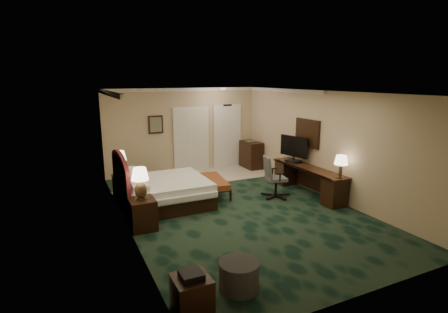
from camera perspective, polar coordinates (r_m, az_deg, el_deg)
name	(u,v)px	position (r m, az deg, el deg)	size (l,w,h in m)	color
floor	(236,208)	(8.32, 2.01, -8.47)	(5.00, 7.50, 0.00)	black
ceiling	(237,92)	(7.76, 2.16, 10.45)	(5.00, 7.50, 0.00)	silver
wall_back	(183,131)	(11.34, -6.67, 4.22)	(5.00, 0.00, 2.70)	#C7B08C
wall_front	(367,206)	(5.03, 22.25, -7.46)	(5.00, 0.00, 2.70)	#C7B08C
wall_left	(124,164)	(7.16, -15.99, -1.15)	(0.00, 7.50, 2.70)	#C7B08C
wall_right	(323,144)	(9.33, 15.86, 2.00)	(0.00, 7.50, 2.70)	#C7B08C
crown_molding	(237,95)	(7.77, 2.16, 10.08)	(5.00, 7.50, 0.10)	white
tile_patch	(220,174)	(11.17, -0.70, -2.87)	(3.20, 1.70, 0.01)	beige
headboard	(121,182)	(8.29, -16.47, -3.96)	(0.12, 2.00, 1.40)	#4B1B15
entry_door	(227,137)	(11.94, 0.48, 3.28)	(1.02, 0.06, 2.18)	white
closet_doors	(191,139)	(11.43, -5.38, 2.80)	(1.20, 0.06, 2.10)	silver
wall_art	(156,125)	(11.02, -11.09, 5.14)	(0.45, 0.06, 0.55)	slate
wall_mirror	(307,133)	(9.72, 13.44, 3.75)	(0.05, 0.95, 0.75)	white
bed	(165,192)	(8.59, -9.53, -5.74)	(1.96, 1.82, 0.62)	white
nightstand_near	(143,214)	(7.36, -13.16, -9.10)	(0.50, 0.58, 0.63)	black
nightstand_far	(122,186)	(9.48, -16.30, -4.58)	(0.44, 0.50, 0.54)	black
lamp_near	(140,184)	(7.14, -13.50, -4.35)	(0.35, 0.35, 0.65)	black
lamp_far	(120,164)	(9.28, -16.64, -1.13)	(0.35, 0.35, 0.66)	black
bed_bench	(215,187)	(9.14, -1.56, -4.99)	(0.47, 1.35, 0.46)	brown
ottoman	(239,276)	(5.34, 2.44, -18.85)	(0.59, 0.59, 0.42)	#28282A
side_table	(192,295)	(4.88, -5.28, -21.63)	(0.47, 0.47, 0.51)	black
desk	(308,181)	(9.50, 13.53, -3.83)	(0.54, 2.50, 0.72)	black
tv	(294,149)	(9.83, 11.35, 1.18)	(0.08, 0.93, 0.73)	black
desk_lamp	(341,166)	(8.56, 18.52, -1.55)	(0.31, 0.31, 0.54)	black
desk_chair	(276,177)	(9.03, 8.51, -3.28)	(0.63, 0.59, 1.08)	#4C4C4E
minibar	(251,155)	(11.90, 4.44, 0.28)	(0.48, 0.86, 0.91)	black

